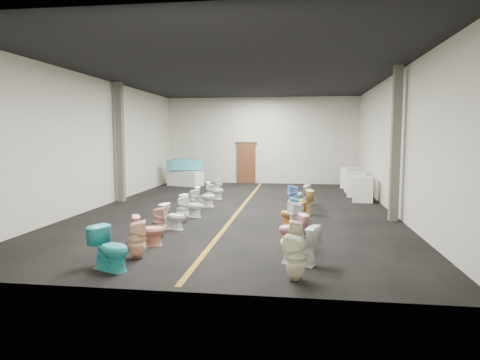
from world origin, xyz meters
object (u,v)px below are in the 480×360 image
(appliance_crate_c, at_px, (354,183))
(toilet_left_8, at_px, (205,197))
(toilet_left_3, at_px, (159,222))
(toilet_right_2, at_px, (297,237))
(toilet_left_2, at_px, (148,230))
(toilet_right_6, at_px, (295,209))
(toilet_left_7, at_px, (193,200))
(toilet_left_0, at_px, (111,248))
(toilet_right_4, at_px, (297,218))
(toilet_left_5, at_px, (183,209))
(toilet_left_9, at_px, (210,194))
(toilet_left_10, at_px, (215,191))
(toilet_right_0, at_px, (296,258))
(display_table, at_px, (185,178))
(bathtub, at_px, (185,164))
(toilet_right_7, at_px, (300,202))
(appliance_crate_b, at_px, (358,184))
(toilet_left_1, at_px, (137,239))
(toilet_right_1, at_px, (299,245))
(toilet_right_5, at_px, (292,214))
(toilet_left_11, at_px, (218,188))
(appliance_crate_a, at_px, (363,189))
(toilet_left_6, at_px, (192,206))
(toilet_right_9, at_px, (299,195))
(toilet_right_8, at_px, (294,197))
(toilet_left_4, at_px, (173,216))
(toilet_right_3, at_px, (293,229))
(appliance_crate_d, at_px, (350,178))

(appliance_crate_c, height_order, toilet_left_8, appliance_crate_c)
(toilet_left_3, distance_m, toilet_right_2, 3.53)
(toilet_left_2, bearing_deg, toilet_right_6, -65.65)
(toilet_left_7, height_order, toilet_right_2, toilet_left_7)
(toilet_left_0, relative_size, toilet_right_4, 0.99)
(toilet_left_5, bearing_deg, toilet_left_9, -8.25)
(toilet_left_10, bearing_deg, toilet_right_0, -167.23)
(toilet_right_4, bearing_deg, toilet_left_2, -88.95)
(display_table, xyz_separation_m, bathtub, (-0.00, 0.00, 0.70))
(display_table, distance_m, toilet_right_7, 9.22)
(appliance_crate_b, distance_m, toilet_left_1, 11.28)
(toilet_left_0, distance_m, toilet_left_2, 1.79)
(toilet_right_4, distance_m, toilet_right_6, 1.85)
(toilet_left_5, xyz_separation_m, toilet_left_10, (0.05, 4.58, -0.04))
(appliance_crate_b, xyz_separation_m, toilet_left_9, (-5.68, -2.52, -0.14))
(toilet_left_0, distance_m, toilet_right_1, 3.57)
(toilet_left_10, distance_m, toilet_right_5, 5.58)
(toilet_left_5, relative_size, toilet_left_11, 1.04)
(bathtub, bearing_deg, appliance_crate_b, -39.48)
(toilet_right_4, bearing_deg, toilet_left_8, -164.61)
(appliance_crate_a, bearing_deg, toilet_left_6, -145.76)
(toilet_right_6, bearing_deg, toilet_right_9, 172.79)
(toilet_right_9, bearing_deg, toilet_left_9, -69.63)
(toilet_left_11, distance_m, toilet_right_2, 8.86)
(toilet_left_3, bearing_deg, toilet_left_1, -178.38)
(display_table, xyz_separation_m, toilet_left_5, (2.33, -8.92, 0.01))
(toilet_right_5, height_order, toilet_right_8, toilet_right_8)
(toilet_left_3, distance_m, toilet_right_8, 5.52)
(toilet_right_0, bearing_deg, toilet_right_4, -162.81)
(toilet_left_11, bearing_deg, toilet_left_0, 160.86)
(display_table, distance_m, toilet_right_6, 9.86)
(toilet_left_6, distance_m, toilet_right_4, 3.76)
(toilet_left_9, distance_m, toilet_right_6, 4.19)
(toilet_left_1, distance_m, toilet_left_4, 2.78)
(toilet_left_6, height_order, toilet_right_6, toilet_left_6)
(appliance_crate_c, distance_m, toilet_left_3, 10.87)
(toilet_left_9, bearing_deg, toilet_left_2, -177.81)
(toilet_left_0, height_order, toilet_left_4, toilet_left_0)
(toilet_left_6, distance_m, toilet_left_8, 1.89)
(bathtub, bearing_deg, toilet_left_9, -85.98)
(toilet_right_3, xyz_separation_m, toilet_right_9, (0.15, 5.56, 0.04))
(toilet_left_2, height_order, toilet_left_11, toilet_left_11)
(toilet_right_1, bearing_deg, toilet_left_5, -115.99)
(toilet_left_10, bearing_deg, toilet_right_7, -137.87)
(toilet_left_9, bearing_deg, appliance_crate_b, -62.77)
(toilet_right_1, bearing_deg, appliance_crate_d, -169.29)
(appliance_crate_b, distance_m, toilet_left_8, 6.58)
(toilet_left_6, distance_m, toilet_right_0, 6.33)
(toilet_left_4, height_order, toilet_right_6, toilet_left_4)
(toilet_left_9, height_order, toilet_right_8, toilet_right_8)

